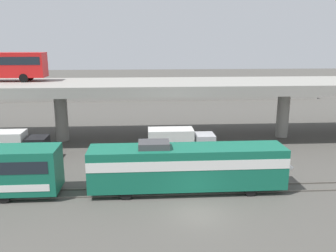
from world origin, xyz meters
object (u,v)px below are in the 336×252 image
(parked_car_1, at_px, (205,85))
(parked_car_6, at_px, (139,87))
(service_truck_west, at_px, (179,142))
(parked_car_5, at_px, (265,85))
(service_truck_east, at_px, (11,145))
(parked_car_4, at_px, (247,86))
(parked_car_3, at_px, (95,86))
(train_locomotive, at_px, (197,165))
(parked_car_7, at_px, (51,84))
(parked_car_2, at_px, (234,84))
(parked_car_0, at_px, (60,86))

(parked_car_1, distance_m, parked_car_6, 14.48)
(service_truck_west, xyz_separation_m, parked_car_5, (23.09, 41.51, 0.73))
(service_truck_east, height_order, parked_car_4, parked_car_4)
(service_truck_east, height_order, parked_car_1, parked_car_1)
(parked_car_3, distance_m, parked_car_5, 37.03)
(train_locomotive, xyz_separation_m, parked_car_1, (9.18, 50.87, 0.17))
(parked_car_1, bearing_deg, parked_car_7, 174.42)
(parked_car_7, bearing_deg, service_truck_east, 98.89)
(parked_car_5, xyz_separation_m, parked_car_6, (-27.68, -1.25, 0.00))
(service_truck_east, xyz_separation_m, parked_car_2, (33.54, 43.32, 0.73))
(service_truck_west, bearing_deg, parked_car_3, 108.23)
(parked_car_0, bearing_deg, parked_car_7, 126.95)
(parked_car_0, xyz_separation_m, parked_car_2, (38.01, 1.27, -0.00))
(parked_car_4, bearing_deg, service_truck_west, -114.89)
(service_truck_west, relative_size, parked_car_2, 1.59)
(parked_car_0, relative_size, parked_car_3, 1.05)
(service_truck_west, distance_m, parked_car_0, 47.17)
(service_truck_east, bearing_deg, train_locomotive, -26.17)
(train_locomotive, bearing_deg, service_truck_east, 153.83)
(train_locomotive, bearing_deg, parked_car_5, 65.79)
(parked_car_3, relative_size, parked_car_6, 0.94)
(parked_car_1, bearing_deg, train_locomotive, -100.23)
(service_truck_east, relative_size, parked_car_7, 1.55)
(parked_car_4, xyz_separation_m, parked_car_5, (4.75, 1.99, 0.00))
(service_truck_west, height_order, parked_car_7, parked_car_7)
(service_truck_east, distance_m, parked_car_6, 42.10)
(parked_car_7, bearing_deg, parked_car_2, 176.81)
(service_truck_west, distance_m, service_truck_east, 16.91)
(service_truck_east, bearing_deg, parked_car_2, 52.25)
(parked_car_6, height_order, parked_car_7, same)
(train_locomotive, xyz_separation_m, parked_car_0, (-21.94, 50.63, 0.17))
(parked_car_4, height_order, parked_car_6, same)
(service_truck_west, distance_m, parked_car_2, 46.41)
(parked_car_6, bearing_deg, parked_car_5, -177.41)
(parked_car_3, relative_size, parked_car_7, 0.97)
(service_truck_east, distance_m, parked_car_4, 52.96)
(parked_car_5, bearing_deg, parked_car_7, -4.95)
(parked_car_2, distance_m, parked_car_4, 4.16)
(parked_car_2, bearing_deg, parked_car_0, 1.92)
(train_locomotive, relative_size, parked_car_5, 3.82)
(parked_car_0, bearing_deg, parked_car_5, -0.69)
(service_truck_east, bearing_deg, service_truck_west, 0.00)
(parked_car_5, distance_m, parked_car_7, 47.31)
(parked_car_0, xyz_separation_m, parked_car_4, (39.71, -2.52, 0.00))
(parked_car_5, relative_size, parked_car_6, 0.96)
(train_locomotive, xyz_separation_m, service_truck_east, (-17.47, 8.59, -0.56))
(parked_car_4, bearing_deg, parked_car_6, 178.16)
(service_truck_west, relative_size, parked_car_1, 1.56)
(train_locomotive, distance_m, parked_car_0, 55.18)
(parked_car_5, height_order, parked_car_6, same)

